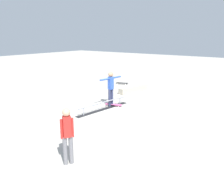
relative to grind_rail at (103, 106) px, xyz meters
name	(u,v)px	position (x,y,z in m)	size (l,w,h in m)	color
ground_plane	(94,111)	(0.39, -0.19, -0.15)	(60.00, 60.00, 0.00)	#ADA89E
grind_rail	(103,106)	(0.00, 0.00, 0.00)	(2.96, 0.67, 0.35)	black
skate_ledge	(133,90)	(-3.55, -0.56, 0.01)	(1.97, 0.39, 0.32)	#B2A893
skater_main	(111,87)	(-0.60, -0.02, 0.80)	(1.32, 0.25, 1.64)	#2D3351
skateboard_main	(114,105)	(-0.69, 0.08, -0.08)	(0.42, 0.82, 0.09)	#E05993
bystander_red_shirt	(67,133)	(4.00, 2.05, 0.70)	(0.32, 0.26, 1.52)	slate
loose_skateboard_black	(122,83)	(-5.04, -2.38, -0.08)	(0.49, 0.82, 0.09)	black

